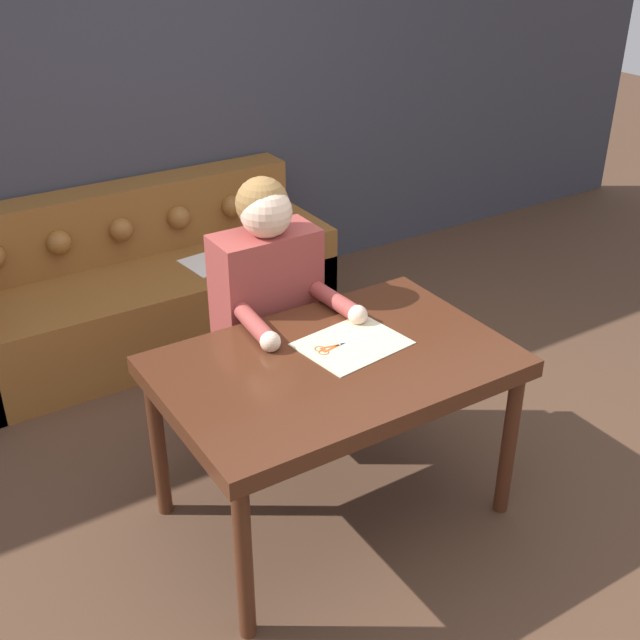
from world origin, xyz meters
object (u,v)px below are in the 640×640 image
at_px(couch, 135,292).
at_px(scissors, 333,347).
at_px(dining_table, 335,376).
at_px(person, 268,314).

xyz_separation_m(couch, scissors, (0.20, -1.69, 0.43)).
height_order(dining_table, couch, couch).
xyz_separation_m(person, scissors, (0.01, -0.50, 0.08)).
distance_m(couch, person, 1.25).
bearing_deg(dining_table, scissors, 61.41).
relative_size(dining_table, couch, 0.62).
height_order(couch, scissors, couch).
bearing_deg(dining_table, person, 86.81).
distance_m(dining_table, scissors, 0.11).
relative_size(dining_table, scissors, 5.73).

